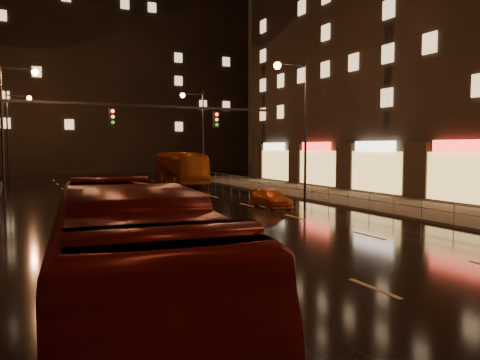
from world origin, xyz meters
The scene contains 8 objects.
ground centered at (0.00, 20.00, 0.00)m, with size 140.00×140.00×0.00m, color black.
sidewalk_right centered at (13.50, 15.00, 0.07)m, with size 7.00×70.00×0.15m, color #38332D.
building_distant centered at (4.00, 72.00, 18.00)m, with size 44.00×16.00×36.00m, color black.
traffic_signal centered at (-5.06, 20.00, 4.74)m, with size 15.31×0.32×6.20m.
railing_right centered at (10.20, 18.00, 0.90)m, with size 0.05×56.00×1.00m.
bus_red centered at (-6.70, 3.79, 1.53)m, with size 2.58×11.01×3.07m, color #560D0C.
bus_curb centered at (6.53, 40.79, 1.65)m, with size 2.78×11.87×3.31m, color #883D0D.
taxi_far centered at (6.01, 20.44, 0.56)m, with size 1.56×3.85×1.12m, color #BF5012.
Camera 1 is at (-8.63, -5.67, 3.83)m, focal length 35.00 mm.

